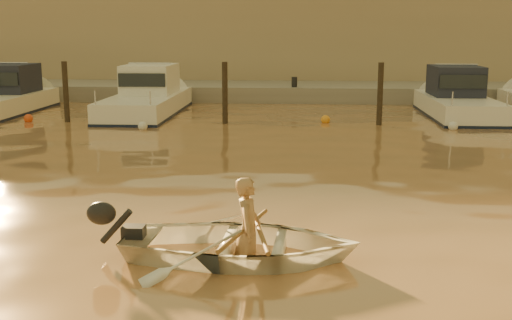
# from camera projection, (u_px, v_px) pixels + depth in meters

# --- Properties ---
(ground_plane) EXTENTS (160.00, 160.00, 0.00)m
(ground_plane) POSITION_uv_depth(u_px,v_px,m) (107.00, 293.00, 7.54)
(ground_plane) COLOR olive
(ground_plane) RESTS_ON ground
(dinghy) EXTENTS (3.28, 2.42, 0.66)m
(dinghy) POSITION_uv_depth(u_px,v_px,m) (241.00, 244.00, 8.62)
(dinghy) COLOR silver
(dinghy) RESTS_ON ground_plane
(person) EXTENTS (0.37, 0.54, 1.43)m
(person) POSITION_uv_depth(u_px,v_px,m) (248.00, 230.00, 8.57)
(person) COLOR #A17950
(person) RESTS_ON dinghy
(outboard_motor) EXTENTS (0.92, 0.44, 0.70)m
(outboard_motor) POSITION_uv_depth(u_px,v_px,m) (132.00, 235.00, 8.78)
(outboard_motor) COLOR black
(outboard_motor) RESTS_ON dinghy
(oar_port) EXTENTS (0.40, 2.08, 0.13)m
(oar_port) POSITION_uv_depth(u_px,v_px,m) (259.00, 230.00, 8.55)
(oar_port) COLOR brown
(oar_port) RESTS_ON dinghy
(oar_starboard) EXTENTS (0.52, 2.06, 0.13)m
(oar_starboard) POSITION_uv_depth(u_px,v_px,m) (244.00, 229.00, 8.58)
(oar_starboard) COLOR brown
(oar_starboard) RESTS_ON dinghy
(moored_boat_1) EXTENTS (2.06, 6.20, 1.75)m
(moored_boat_1) POSITION_uv_depth(u_px,v_px,m) (5.00, 96.00, 23.63)
(moored_boat_1) COLOR beige
(moored_boat_1) RESTS_ON ground_plane
(moored_boat_2) EXTENTS (2.20, 7.39, 1.75)m
(moored_boat_2) POSITION_uv_depth(u_px,v_px,m) (146.00, 97.00, 23.28)
(moored_boat_2) COLOR white
(moored_boat_2) RESTS_ON ground_plane
(moored_boat_4) EXTENTS (2.08, 6.48, 1.75)m
(moored_boat_4) POSITION_uv_depth(u_px,v_px,m) (458.00, 99.00, 22.54)
(moored_boat_4) COLOR white
(moored_boat_4) RESTS_ON ground_plane
(piling_1) EXTENTS (0.18, 0.18, 2.20)m
(piling_1) POSITION_uv_depth(u_px,v_px,m) (66.00, 95.00, 21.22)
(piling_1) COLOR #2D2319
(piling_1) RESTS_ON ground_plane
(piling_2) EXTENTS (0.18, 0.18, 2.20)m
(piling_2) POSITION_uv_depth(u_px,v_px,m) (225.00, 96.00, 20.86)
(piling_2) COLOR #2D2319
(piling_2) RESTS_ON ground_plane
(piling_3) EXTENTS (0.18, 0.18, 2.20)m
(piling_3) POSITION_uv_depth(u_px,v_px,m) (380.00, 97.00, 20.53)
(piling_3) COLOR #2D2319
(piling_3) RESTS_ON ground_plane
(fender_b) EXTENTS (0.30, 0.30, 0.30)m
(fender_b) POSITION_uv_depth(u_px,v_px,m) (28.00, 119.00, 21.44)
(fender_b) COLOR #D74619
(fender_b) RESTS_ON ground_plane
(fender_c) EXTENTS (0.30, 0.30, 0.30)m
(fender_c) POSITION_uv_depth(u_px,v_px,m) (143.00, 126.00, 19.77)
(fender_c) COLOR silver
(fender_c) RESTS_ON ground_plane
(fender_d) EXTENTS (0.30, 0.30, 0.30)m
(fender_d) POSITION_uv_depth(u_px,v_px,m) (325.00, 120.00, 21.19)
(fender_d) COLOR orange
(fender_d) RESTS_ON ground_plane
(fender_e) EXTENTS (0.30, 0.30, 0.30)m
(fender_e) POSITION_uv_depth(u_px,v_px,m) (453.00, 126.00, 19.72)
(fender_e) COLOR silver
(fender_e) RESTS_ON ground_plane
(quay) EXTENTS (52.00, 4.00, 1.00)m
(quay) POSITION_uv_depth(u_px,v_px,m) (250.00, 95.00, 28.53)
(quay) COLOR gray
(quay) RESTS_ON ground_plane
(waterfront_building) EXTENTS (46.00, 7.00, 4.80)m
(waterfront_building) POSITION_uv_depth(u_px,v_px,m) (258.00, 41.00, 33.45)
(waterfront_building) COLOR #9E8466
(waterfront_building) RESTS_ON quay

